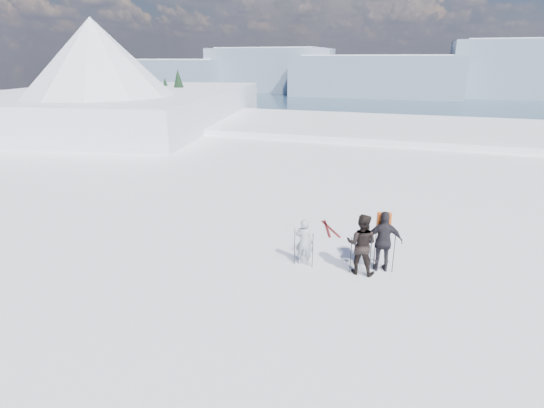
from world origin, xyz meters
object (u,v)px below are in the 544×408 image
at_px(skier_pack, 384,242).
at_px(skis_loose, 329,229).
at_px(skier_grey, 304,242).
at_px(skier_dark, 361,244).

xyz_separation_m(skier_pack, skis_loose, (-2.19, 2.76, -0.94)).
xyz_separation_m(skier_grey, skis_loose, (0.19, 3.13, -0.75)).
bearing_deg(skier_pack, skier_dark, 17.74).
relative_size(skier_dark, skier_pack, 0.99).
bearing_deg(skier_grey, skier_pack, -173.00).
relative_size(skier_grey, skis_loose, 0.93).
height_order(skier_dark, skier_pack, skier_pack).
distance_m(skier_grey, skier_dark, 1.77).
relative_size(skier_grey, skier_dark, 0.80).
bearing_deg(skis_loose, skier_pack, -51.61).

